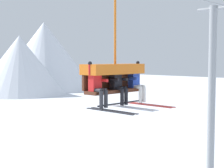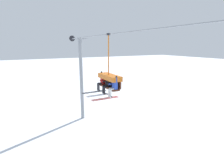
% 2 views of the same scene
% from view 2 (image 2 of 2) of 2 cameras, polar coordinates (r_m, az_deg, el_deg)
% --- Properties ---
extents(ground_plane, '(200.00, 200.00, 0.00)m').
position_cam_2_polar(ground_plane, '(13.69, 2.67, -23.12)').
color(ground_plane, silver).
extents(lift_tower_near, '(0.36, 1.88, 8.91)m').
position_cam_2_polar(lift_tower_near, '(18.87, -10.03, 2.13)').
color(lift_tower_near, gray).
rests_on(lift_tower_near, ground_plane).
extents(lift_cable, '(17.47, 0.05, 0.05)m').
position_cam_2_polar(lift_cable, '(11.11, -1.70, 15.88)').
color(lift_cable, gray).
extents(chairlift_chair, '(2.10, 0.74, 3.68)m').
position_cam_2_polar(chairlift_chair, '(11.13, -0.76, 1.74)').
color(chairlift_chair, '#512819').
extents(skier_red, '(0.48, 1.70, 1.34)m').
position_cam_2_polar(skier_red, '(11.84, -3.56, 0.88)').
color(skier_red, red).
extents(skier_black, '(0.46, 1.70, 1.23)m').
position_cam_2_polar(skier_black, '(11.10, -1.76, -0.01)').
color(skier_black, black).
extents(skier_blue, '(0.48, 1.70, 1.34)m').
position_cam_2_polar(skier_blue, '(10.37, 0.35, -0.79)').
color(skier_blue, '#2847B7').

